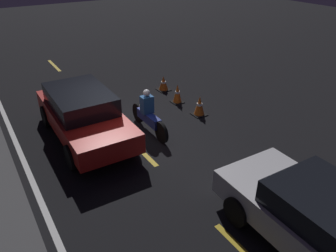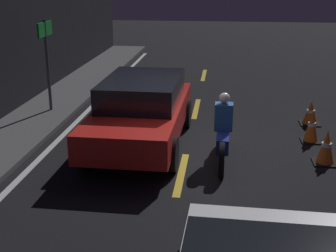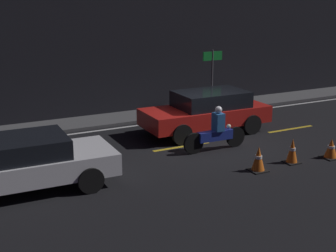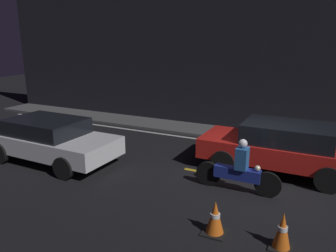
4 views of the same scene
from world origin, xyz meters
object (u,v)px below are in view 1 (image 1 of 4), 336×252
motorcycle (149,115)px  traffic_cone_mid (177,94)px  sedan_white (326,223)px  traffic_cone_near (199,106)px  traffic_cone_far (163,83)px  taxi_red (83,113)px

motorcycle → traffic_cone_mid: bearing=-55.1°
sedan_white → traffic_cone_mid: (7.18, -1.51, -0.38)m
sedan_white → traffic_cone_near: size_ratio=6.15×
traffic_cone_near → traffic_cone_far: (2.58, -0.12, -0.05)m
taxi_red → traffic_cone_mid: size_ratio=6.13×
sedan_white → traffic_cone_far: bearing=-9.9°
motorcycle → traffic_cone_near: size_ratio=3.12×
taxi_red → traffic_cone_far: (1.87, -3.97, -0.50)m
sedan_white → motorcycle: bearing=6.0°
traffic_cone_mid → traffic_cone_far: 1.34m
traffic_cone_near → traffic_cone_mid: size_ratio=0.96×
motorcycle → traffic_cone_far: 3.46m
sedan_white → motorcycle: 5.85m
motorcycle → traffic_cone_mid: size_ratio=3.00×
motorcycle → traffic_cone_near: motorcycle is taller
taxi_red → motorcycle: bearing=66.9°
sedan_white → taxi_red: bearing=20.3°
motorcycle → traffic_cone_near: bearing=-87.0°
traffic_cone_mid → motorcycle: bearing=124.4°
traffic_cone_mid → traffic_cone_near: bearing=-176.6°
sedan_white → motorcycle: size_ratio=1.97×
sedan_white → traffic_cone_near: (5.92, -1.59, -0.39)m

